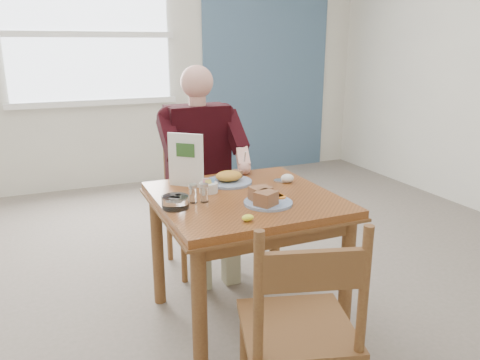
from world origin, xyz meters
name	(u,v)px	position (x,y,z in m)	size (l,w,h in m)	color
floor	(244,320)	(0.00, 0.00, 0.00)	(6.00, 6.00, 0.00)	#686054
wall_back	(130,55)	(0.00, 3.00, 1.40)	(5.50, 5.50, 0.00)	beige
accent_panel	(267,53)	(1.60, 2.98, 1.40)	(1.60, 0.02, 2.80)	#415D79
lemon_wedge	(248,218)	(-0.14, -0.34, 0.77)	(0.06, 0.04, 0.03)	yellow
napkin	(287,178)	(0.32, 0.12, 0.77)	(0.08, 0.06, 0.05)	white
metal_dish	(280,181)	(0.29, 0.15, 0.75)	(0.07, 0.07, 0.01)	silver
window	(89,34)	(-0.40, 2.97, 1.60)	(1.72, 0.04, 1.42)	white
table	(245,215)	(0.00, 0.00, 0.64)	(0.92, 0.92, 0.75)	brown
chair_far	(198,199)	(0.00, 0.80, 0.48)	(0.42, 0.42, 0.95)	brown
chair_near	(300,332)	(-0.14, -0.82, 0.48)	(0.52, 0.52, 0.95)	brown
diner	(201,155)	(0.00, 0.71, 0.81)	(0.53, 0.56, 1.39)	#9A9573
near_plate	(266,198)	(0.04, -0.17, 0.78)	(0.31, 0.31, 0.08)	white
far_plate	(229,178)	(0.01, 0.24, 0.78)	(0.35, 0.35, 0.07)	white
caddy	(208,187)	(-0.16, 0.12, 0.78)	(0.13, 0.13, 0.08)	white
shakers	(199,193)	(-0.26, -0.01, 0.80)	(0.11, 0.06, 0.10)	white
creamer	(175,202)	(-0.39, -0.05, 0.78)	(0.15, 0.15, 0.06)	white
menu	(186,160)	(-0.23, 0.27, 0.90)	(0.16, 0.14, 0.30)	white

